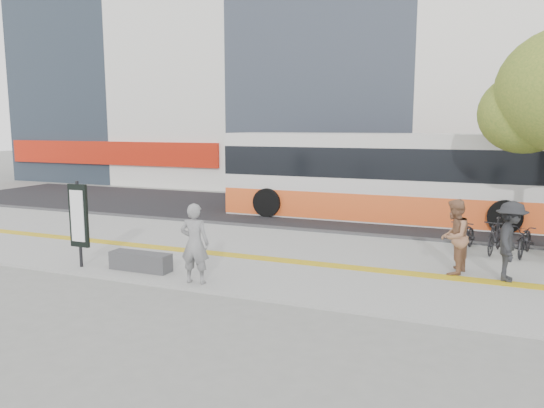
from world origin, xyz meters
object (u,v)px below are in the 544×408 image
at_px(seated_woman, 195,244).
at_px(signboard, 79,217).
at_px(pedestrian_tan, 454,237).
at_px(bench, 141,261).
at_px(pedestrian_dark, 510,241).
at_px(bus, 383,179).

bearing_deg(seated_woman, signboard, -10.08).
relative_size(signboard, pedestrian_tan, 1.21).
distance_m(bench, seated_woman, 1.97).
relative_size(bench, seated_woman, 0.87).
bearing_deg(signboard, bench, 10.81).
bearing_deg(pedestrian_dark, bus, 35.36).
height_order(signboard, bus, bus).
distance_m(seated_woman, pedestrian_dark, 7.22).
bearing_deg(signboard, pedestrian_dark, 15.46).
height_order(pedestrian_tan, pedestrian_dark, pedestrian_dark).
relative_size(bench, bus, 0.13).
distance_m(bench, pedestrian_dark, 8.81).
bearing_deg(bench, pedestrian_dark, 16.32).
relative_size(bench, signboard, 0.73).
xyz_separation_m(seated_woman, pedestrian_dark, (6.63, 2.87, 0.01)).
xyz_separation_m(bus, pedestrian_tan, (2.97, -7.08, -0.62)).
bearing_deg(seated_woman, bus, -112.04).
height_order(bus, pedestrian_dark, bus).
bearing_deg(pedestrian_tan, bus, -144.10).
xyz_separation_m(bus, pedestrian_dark, (4.19, -7.23, -0.59)).
height_order(bench, pedestrian_dark, pedestrian_dark).
bearing_deg(bench, signboard, -169.19).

